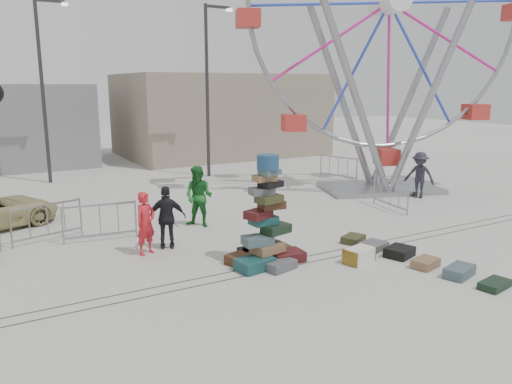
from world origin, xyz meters
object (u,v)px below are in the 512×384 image
pedestrian_green (199,197)px  pedestrian_black (167,218)px  steamer_trunk (359,255)px  barricade_wheel_front (390,194)px  barricade_dummy_c (100,222)px  barricade_wheel_back (338,168)px  suitcase_tower (266,234)px  pedestrian_red (146,223)px  pedestrian_grey (419,175)px  ferris_wheel (388,29)px  barricade_dummy_b (47,222)px  lamp_post_right (209,82)px  lamp_post_left (44,82)px

pedestrian_green → pedestrian_black: size_ratio=1.11×
steamer_trunk → barricade_wheel_front: 5.95m
steamer_trunk → barricade_dummy_c: barricade_dummy_c is taller
barricade_wheel_back → steamer_trunk: bearing=-54.3°
suitcase_tower → pedestrian_red: bearing=132.4°
pedestrian_red → steamer_trunk: bearing=-61.7°
pedestrian_green → pedestrian_grey: bearing=45.8°
ferris_wheel → steamer_trunk: 11.18m
suitcase_tower → barricade_wheel_back: 11.91m
pedestrian_red → pedestrian_grey: (11.39, 1.22, 0.07)m
barricade_wheel_front → pedestrian_grey: 2.46m
steamer_trunk → barricade_dummy_b: size_ratio=0.40×
barricade_wheel_front → barricade_wheel_back: same height
suitcase_tower → ferris_wheel: ferris_wheel is taller
lamp_post_right → pedestrian_green: lamp_post_right is taller
barricade_wheel_front → ferris_wheel: bearing=-28.0°
lamp_post_right → pedestrian_black: (-5.64, -9.56, -3.62)m
pedestrian_green → pedestrian_grey: (9.14, -0.51, -0.05)m
suitcase_tower → lamp_post_left: bearing=97.1°
barricade_dummy_b → pedestrian_red: 3.28m
barricade_dummy_b → pedestrian_grey: size_ratio=1.10×
pedestrian_green → barricade_wheel_back: bearing=74.1°
pedestrian_red → pedestrian_green: 2.84m
ferris_wheel → barricade_wheel_back: bearing=108.3°
pedestrian_red → pedestrian_green: pedestrian_green is taller
suitcase_tower → pedestrian_black: size_ratio=1.58×
lamp_post_left → pedestrian_black: size_ratio=4.63×
barricade_dummy_c → barricade_wheel_front: size_ratio=1.00×
barricade_wheel_back → barricade_dummy_c: bearing=-89.0°
pedestrian_green → lamp_post_right: bearing=112.2°
lamp_post_right → pedestrian_red: 12.14m
pedestrian_black → steamer_trunk: bearing=157.3°
pedestrian_red → pedestrian_green: bearing=12.3°
lamp_post_right → barricade_wheel_back: (4.85, -3.82, -3.93)m
suitcase_tower → barricade_wheel_back: (8.76, 8.06, -0.22)m
barricade_dummy_c → pedestrian_grey: size_ratio=1.10×
lamp_post_right → barricade_dummy_b: 11.74m
lamp_post_right → steamer_trunk: (-1.85, -13.00, -4.30)m
pedestrian_grey → pedestrian_red: bearing=-108.7°
lamp_post_left → barricade_dummy_b: size_ratio=4.00×
barricade_dummy_b → pedestrian_red: size_ratio=1.20×
lamp_post_left → steamer_trunk: (5.15, -15.00, -4.30)m
barricade_wheel_back → pedestrian_black: (-10.49, -5.74, 0.31)m
barricade_dummy_c → barricade_wheel_back: (11.93, 4.15, 0.00)m
pedestrian_grey → lamp_post_right: bearing=-173.8°
barricade_dummy_b → suitcase_tower: bearing=-62.0°
barricade_wheel_front → barricade_wheel_back: bearing=-11.3°
lamp_post_right → pedestrian_grey: lamp_post_right is taller
pedestrian_red → lamp_post_left: bearing=68.2°
barricade_wheel_front → pedestrian_black: 8.46m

